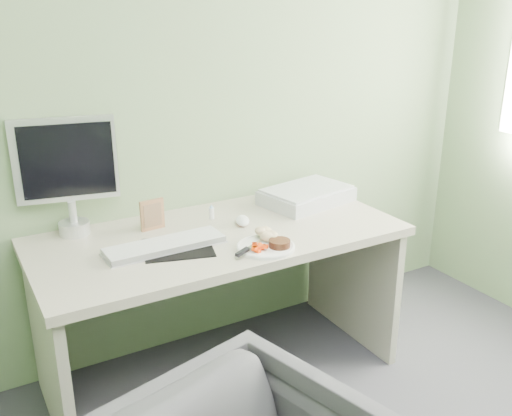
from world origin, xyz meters
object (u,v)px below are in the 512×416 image
plate (266,247)px  monitor (67,170)px  scanner (307,196)px  desk (220,270)px

plate → monitor: monitor is taller
scanner → desk: bearing=-176.9°
desk → plate: (0.09, -0.25, 0.19)m
monitor → plate: bearing=-30.1°
desk → monitor: bearing=150.4°
plate → monitor: bearing=138.8°
scanner → monitor: size_ratio=0.85×
scanner → plate: bearing=-151.2°
desk → scanner: (0.56, 0.14, 0.22)m
desk → scanner: scanner is taller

